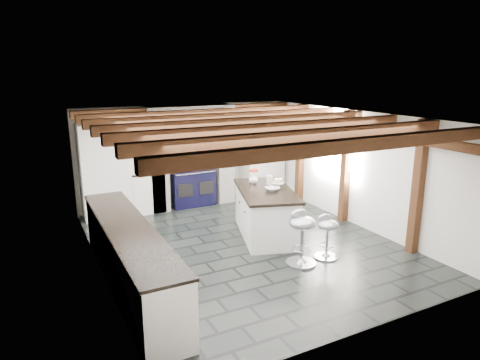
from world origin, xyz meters
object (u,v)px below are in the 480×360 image
bar_stool_far (302,231)px  kitchen_island (266,212)px  range_cooker (191,185)px  bar_stool_near (327,231)px

bar_stool_far → kitchen_island: bearing=80.8°
range_cooker → bar_stool_near: size_ratio=1.34×
range_cooker → bar_stool_near: (0.95, -3.79, -0.00)m
range_cooker → bar_stool_far: bearing=-83.6°
kitchen_island → bar_stool_near: bearing=-55.3°
bar_stool_near → bar_stool_far: size_ratio=0.82×
range_cooker → bar_stool_near: 3.90m
range_cooker → bar_stool_far: 3.82m
range_cooker → kitchen_island: (0.55, -2.45, -0.00)m
range_cooker → kitchen_island: kitchen_island is taller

